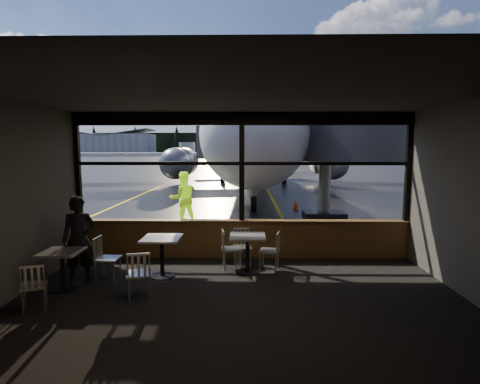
{
  "coord_description": "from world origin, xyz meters",
  "views": [
    {
      "loc": [
        0.11,
        -8.92,
        2.65
      ],
      "look_at": [
        -0.06,
        1.0,
        1.5
      ],
      "focal_mm": 28.0,
      "sensor_mm": 36.0,
      "label": 1
    }
  ],
  "objects_px": {
    "chair_near_n": "(242,248)",
    "chair_mid_w": "(108,259)",
    "chair_near_w": "(232,249)",
    "chair_left_s": "(34,286)",
    "chair_near_e": "(269,251)",
    "cafe_table_left": "(63,271)",
    "ground_crew": "(183,199)",
    "chair_mid_s": "(140,274)",
    "cafe_table_near": "(247,254)",
    "cafe_table_mid": "(162,257)",
    "jet_bridge": "(338,155)",
    "passenger": "(79,239)",
    "cone_nose": "(296,204)"
  },
  "relations": [
    {
      "from": "chair_near_n",
      "to": "chair_near_e",
      "type": "bearing_deg",
      "value": 140.64
    },
    {
      "from": "cafe_table_mid",
      "to": "cafe_table_left",
      "type": "relative_size",
      "value": 1.11
    },
    {
      "from": "chair_near_e",
      "to": "chair_mid_w",
      "type": "distance_m",
      "value": 3.34
    },
    {
      "from": "cafe_table_mid",
      "to": "ground_crew",
      "type": "bearing_deg",
      "value": 94.9
    },
    {
      "from": "chair_mid_s",
      "to": "chair_mid_w",
      "type": "height_order",
      "value": "chair_mid_w"
    },
    {
      "from": "cafe_table_left",
      "to": "chair_near_e",
      "type": "distance_m",
      "value": 4.11
    },
    {
      "from": "passenger",
      "to": "cafe_table_near",
      "type": "bearing_deg",
      "value": -7.46
    },
    {
      "from": "chair_near_e",
      "to": "cone_nose",
      "type": "height_order",
      "value": "chair_near_e"
    },
    {
      "from": "chair_mid_s",
      "to": "cone_nose",
      "type": "xyz_separation_m",
      "value": [
        4.08,
        10.06,
        -0.23
      ]
    },
    {
      "from": "cafe_table_left",
      "to": "chair_left_s",
      "type": "distance_m",
      "value": 0.87
    },
    {
      "from": "ground_crew",
      "to": "chair_near_e",
      "type": "bearing_deg",
      "value": 95.9
    },
    {
      "from": "cafe_table_near",
      "to": "cone_nose",
      "type": "distance_m",
      "value": 8.92
    },
    {
      "from": "cone_nose",
      "to": "chair_mid_w",
      "type": "bearing_deg",
      "value": -118.26
    },
    {
      "from": "chair_mid_w",
      "to": "ground_crew",
      "type": "height_order",
      "value": "ground_crew"
    },
    {
      "from": "chair_mid_w",
      "to": "ground_crew",
      "type": "distance_m",
      "value": 5.61
    },
    {
      "from": "cafe_table_mid",
      "to": "chair_left_s",
      "type": "xyz_separation_m",
      "value": [
        -1.74,
        -1.64,
        -0.01
      ]
    },
    {
      "from": "chair_mid_s",
      "to": "chair_mid_w",
      "type": "bearing_deg",
      "value": 124.92
    },
    {
      "from": "chair_near_w",
      "to": "cone_nose",
      "type": "distance_m",
      "value": 8.77
    },
    {
      "from": "cafe_table_left",
      "to": "ground_crew",
      "type": "distance_m",
      "value": 6.2
    },
    {
      "from": "cafe_table_left",
      "to": "cone_nose",
      "type": "xyz_separation_m",
      "value": [
        5.63,
        9.71,
        -0.17
      ]
    },
    {
      "from": "chair_near_n",
      "to": "ground_crew",
      "type": "height_order",
      "value": "ground_crew"
    },
    {
      "from": "cafe_table_mid",
      "to": "chair_mid_s",
      "type": "bearing_deg",
      "value": -97.11
    },
    {
      "from": "chair_near_n",
      "to": "cone_nose",
      "type": "relative_size",
      "value": 1.95
    },
    {
      "from": "chair_near_n",
      "to": "cone_nose",
      "type": "bearing_deg",
      "value": -114.12
    },
    {
      "from": "chair_near_w",
      "to": "chair_left_s",
      "type": "relative_size",
      "value": 1.09
    },
    {
      "from": "jet_bridge",
      "to": "cone_nose",
      "type": "distance_m",
      "value": 3.23
    },
    {
      "from": "chair_near_w",
      "to": "chair_near_n",
      "type": "bearing_deg",
      "value": 128.13
    },
    {
      "from": "chair_mid_s",
      "to": "ground_crew",
      "type": "height_order",
      "value": "ground_crew"
    },
    {
      "from": "chair_near_w",
      "to": "chair_left_s",
      "type": "distance_m",
      "value": 3.83
    },
    {
      "from": "passenger",
      "to": "ground_crew",
      "type": "relative_size",
      "value": 0.92
    },
    {
      "from": "chair_mid_w",
      "to": "cone_nose",
      "type": "distance_m",
      "value": 10.47
    },
    {
      "from": "chair_near_n",
      "to": "chair_mid_w",
      "type": "xyz_separation_m",
      "value": [
        -2.67,
        -1.07,
        0.04
      ]
    },
    {
      "from": "chair_mid_s",
      "to": "passenger",
      "type": "height_order",
      "value": "passenger"
    },
    {
      "from": "chair_near_n",
      "to": "chair_mid_s",
      "type": "height_order",
      "value": "chair_mid_s"
    },
    {
      "from": "chair_near_n",
      "to": "chair_left_s",
      "type": "relative_size",
      "value": 1.03
    },
    {
      "from": "chair_near_w",
      "to": "jet_bridge",
      "type": "bearing_deg",
      "value": 140.62
    },
    {
      "from": "cafe_table_left",
      "to": "chair_near_w",
      "type": "relative_size",
      "value": 0.85
    },
    {
      "from": "cafe_table_near",
      "to": "cone_nose",
      "type": "relative_size",
      "value": 1.91
    },
    {
      "from": "chair_left_s",
      "to": "ground_crew",
      "type": "height_order",
      "value": "ground_crew"
    },
    {
      "from": "passenger",
      "to": "ground_crew",
      "type": "xyz_separation_m",
      "value": [
        1.12,
        5.58,
        0.07
      ]
    },
    {
      "from": "cafe_table_left",
      "to": "chair_near_n",
      "type": "relative_size",
      "value": 0.91
    },
    {
      "from": "cafe_table_left",
      "to": "chair_near_e",
      "type": "relative_size",
      "value": 0.87
    },
    {
      "from": "ground_crew",
      "to": "cone_nose",
      "type": "relative_size",
      "value": 4.36
    },
    {
      "from": "chair_near_e",
      "to": "chair_near_n",
      "type": "height_order",
      "value": "chair_near_e"
    },
    {
      "from": "ground_crew",
      "to": "cafe_table_near",
      "type": "bearing_deg",
      "value": 90.81
    },
    {
      "from": "chair_near_w",
      "to": "chair_near_n",
      "type": "height_order",
      "value": "chair_near_w"
    },
    {
      "from": "chair_left_s",
      "to": "chair_mid_w",
      "type": "bearing_deg",
      "value": 37.34
    },
    {
      "from": "cafe_table_mid",
      "to": "chair_near_w",
      "type": "relative_size",
      "value": 0.94
    },
    {
      "from": "cafe_table_near",
      "to": "chair_left_s",
      "type": "distance_m",
      "value": 4.0
    },
    {
      "from": "chair_near_e",
      "to": "chair_near_n",
      "type": "bearing_deg",
      "value": 72.59
    }
  ]
}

